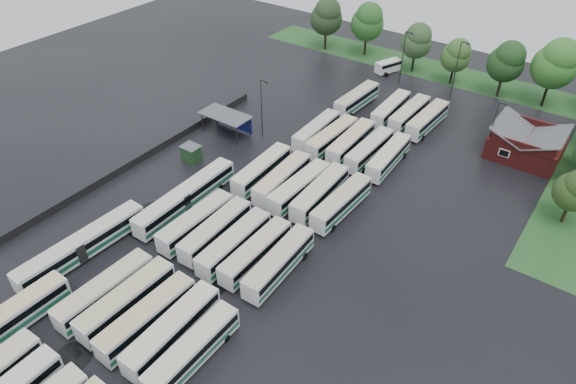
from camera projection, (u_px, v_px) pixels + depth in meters
The scene contains 47 objects.
ground at pixel (217, 252), 61.76m from camera, with size 160.00×160.00×0.00m, color black.
brick_building at pixel (525, 146), 77.19m from camera, with size 10.07×8.60×5.39m.
wash_shed at pixel (227, 117), 82.16m from camera, with size 8.20×4.20×3.58m.
utility_hut at pixel (191, 153), 76.61m from camera, with size 2.70×2.20×2.62m.
grass_strip_north at pixel (441, 72), 102.76m from camera, with size 80.00×10.00×0.01m, color #20501F.
west_fence at pixel (141, 158), 76.85m from camera, with size 0.10×50.00×1.20m, color #2D2D30.
bus_r1c0 at pixel (105, 291), 54.51m from camera, with size 2.72×11.50×3.19m.
bus_r1c1 at pixel (127, 300), 53.44m from camera, with size 2.58×11.50×3.19m.
bus_r1c2 at pixel (147, 317), 51.71m from camera, with size 2.67×11.45×3.17m.
bus_r1c3 at pixel (173, 330), 50.45m from camera, with size 2.81×11.65×3.22m.
bus_r1c4 at pixel (193, 350), 48.69m from camera, with size 2.37×11.02×3.07m.
bus_r2c0 at pixel (196, 222), 63.45m from camera, with size 2.60×11.37×3.15m.
bus_r2c1 at pixel (216, 231), 62.21m from camera, with size 2.77×11.28×3.12m.
bus_r2c2 at pixel (234, 243), 60.43m from camera, with size 2.60×11.34×3.14m.
bus_r2c3 at pixel (256, 252), 59.29m from camera, with size 2.36×10.99×3.06m.
bus_r2c4 at pixel (279, 263), 57.87m from camera, with size 2.85×11.41×3.15m.
bus_r3c0 at pixel (262, 170), 72.43m from camera, with size 2.90×11.52×3.18m.
bus_r3c1 at pixel (282, 179), 70.75m from camera, with size 2.95×11.44×3.16m.
bus_r3c2 at pixel (300, 187), 69.17m from camera, with size 2.80×11.47×3.17m.
bus_r3c3 at pixel (320, 193), 68.16m from camera, with size 2.86×11.62×3.21m.
bus_r3c4 at pixel (341, 203), 66.57m from camera, with size 2.73×11.34×3.14m.
bus_r4c0 at pixel (317, 131), 81.19m from camera, with size 2.62×11.02×3.05m.
bus_r4c1 at pixel (332, 137), 79.54m from camera, with size 2.84×11.38×3.14m.
bus_r4c2 at pixel (351, 142), 78.33m from camera, with size 2.76×11.54×3.19m.
bus_r4c3 at pixel (369, 150), 76.70m from camera, with size 2.53×11.09×3.08m.
bus_r4c4 at pixel (389, 157), 75.16m from camera, with size 2.79×11.13×3.07m.
bus_r5c0 at pixel (357, 99), 89.77m from camera, with size 2.86×11.30×3.12m.
bus_r5c2 at pixel (391, 109), 86.90m from camera, with size 2.68×11.13×3.08m.
bus_r5c3 at pixel (409, 114), 85.53m from camera, with size 2.57×11.16×3.10m.
bus_r5c4 at pixel (427, 120), 83.92m from camera, with size 2.83×11.37×3.14m.
artic_bus_west_b at pixel (186, 197), 67.54m from camera, with size 2.61×16.85×3.12m.
artic_bus_west_c at pixel (82, 246), 60.12m from camera, with size 3.04×16.60×3.07m.
minibus at pixel (388, 66), 102.06m from camera, with size 3.89×5.76×2.36m.
tree_north_0 at pixel (327, 16), 107.93m from camera, with size 6.78×6.78×11.22m.
tree_north_1 at pixel (368, 21), 105.29m from camera, with size 6.81×6.81×11.28m.
tree_north_2 at pixel (417, 41), 99.10m from camera, with size 6.03×6.03×9.99m.
tree_north_3 at pixel (456, 55), 94.89m from camera, with size 5.49×5.49×9.10m.
tree_north_4 at pixel (507, 61), 90.14m from camera, with size 6.43×6.43×10.65m.
tree_north_5 at pixel (557, 63), 86.47m from camera, with size 7.56×7.56×12.52m.
tree_east_0 at pixel (576, 190), 62.85m from camera, with size 4.96×4.96×8.22m.
lamp_post_ne at pixel (494, 126), 75.02m from camera, with size 1.43×0.28×9.29m.
lamp_post_nw at pixel (262, 104), 79.61m from camera, with size 1.53×0.30×9.93m.
lamp_post_back_w at pixel (404, 54), 94.75m from camera, with size 1.59×0.31×10.32m.
lamp_post_back_e at pixel (457, 66), 89.85m from camera, with size 1.65×0.32×10.74m.
puddle_0 at pixel (73, 358), 49.98m from camera, with size 3.84×3.84×0.01m, color black.
puddle_2 at pixel (155, 220), 66.41m from camera, with size 8.11×8.11×0.01m, color black.
puddle_3 at pixel (213, 287), 57.26m from camera, with size 3.24×3.24×0.01m, color black.
Camera 1 is at (33.05, -31.40, 43.15)m, focal length 32.00 mm.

